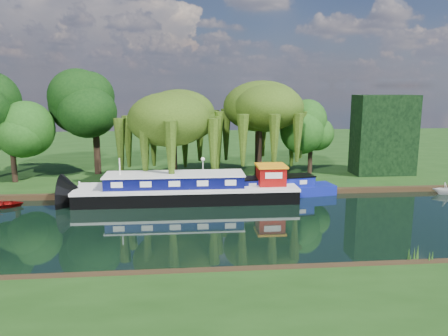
{
  "coord_description": "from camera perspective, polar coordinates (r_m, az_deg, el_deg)",
  "views": [
    {
      "loc": [
        -1.16,
        -28.33,
        9.35
      ],
      "look_at": [
        2.02,
        6.18,
        2.8
      ],
      "focal_mm": 35.0,
      "sensor_mm": 36.0,
      "label": 1
    }
  ],
  "objects": [
    {
      "name": "narrowboat",
      "position": [
        37.25,
        5.01,
        -2.81
      ],
      "size": [
        13.12,
        4.27,
        1.89
      ],
      "rotation": [
        0.0,
        0.0,
        0.17
      ],
      "color": "navy",
      "rests_on": "ground"
    },
    {
      "name": "reeds_near",
      "position": [
        23.94,
        15.05,
        -11.25
      ],
      "size": [
        33.7,
        1.5,
        1.1
      ],
      "color": "#1F4512",
      "rests_on": "ground"
    },
    {
      "name": "white_cruiser",
      "position": [
        42.78,
        26.97,
        -3.11
      ],
      "size": [
        2.73,
        2.53,
        1.19
      ],
      "primitive_type": "imported",
      "rotation": [
        0.0,
        0.0,
        1.27
      ],
      "color": "silver",
      "rests_on": "ground"
    },
    {
      "name": "dutch_barge",
      "position": [
        36.01,
        -4.59,
        -2.84
      ],
      "size": [
        18.02,
        4.14,
        3.8
      ],
      "rotation": [
        0.0,
        0.0,
        -0.0
      ],
      "color": "black",
      "rests_on": "ground"
    },
    {
      "name": "tree_far_left",
      "position": [
        44.81,
        -26.1,
        4.58
      ],
      "size": [
        4.49,
        4.49,
        7.24
      ],
      "color": "black",
      "rests_on": "far_bank"
    },
    {
      "name": "conifer_hedge",
      "position": [
        47.14,
        20.13,
        4.08
      ],
      "size": [
        6.0,
        3.0,
        8.0
      ],
      "primitive_type": "cube",
      "color": "black",
      "rests_on": "far_bank"
    },
    {
      "name": "mooring_posts",
      "position": [
        37.69,
        -4.14,
        -2.21
      ],
      "size": [
        19.16,
        0.16,
        1.0
      ],
      "color": "silver",
      "rests_on": "far_bank"
    },
    {
      "name": "willow_right",
      "position": [
        42.68,
        4.59,
        7.05
      ],
      "size": [
        6.99,
        6.99,
        8.51
      ],
      "color": "black",
      "rests_on": "far_bank"
    },
    {
      "name": "tree_far_right",
      "position": [
        45.04,
        11.32,
        4.86
      ],
      "size": [
        3.96,
        3.96,
        6.48
      ],
      "color": "black",
      "rests_on": "far_bank"
    },
    {
      "name": "lamppost",
      "position": [
        39.48,
        -2.78,
        0.58
      ],
      "size": [
        0.36,
        0.36,
        2.56
      ],
      "color": "silver",
      "rests_on": "far_bank"
    },
    {
      "name": "tree_far_mid",
      "position": [
        45.94,
        -16.54,
        7.42
      ],
      "size": [
        5.88,
        5.88,
        9.62
      ],
      "color": "black",
      "rests_on": "far_bank"
    },
    {
      "name": "willow_left",
      "position": [
        39.95,
        -6.75,
        6.25
      ],
      "size": [
        6.72,
        6.72,
        8.05
      ],
      "color": "black",
      "rests_on": "far_bank"
    },
    {
      "name": "far_bank",
      "position": [
        63.01,
        -4.16,
        2.34
      ],
      "size": [
        120.0,
        52.0,
        0.45
      ],
      "primitive_type": "cube",
      "color": "#15330D",
      "rests_on": "ground"
    },
    {
      "name": "ground",
      "position": [
        29.86,
        -2.8,
        -7.56
      ],
      "size": [
        120.0,
        120.0,
        0.0
      ],
      "primitive_type": "plane",
      "color": "black"
    },
    {
      "name": "red_dinghy",
      "position": [
        38.42,
        -26.91,
        -4.57
      ],
      "size": [
        3.32,
        2.55,
        0.64
      ],
      "primitive_type": "imported",
      "rotation": [
        0.0,
        0.0,
        1.69
      ],
      "color": "maroon",
      "rests_on": "ground"
    }
  ]
}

